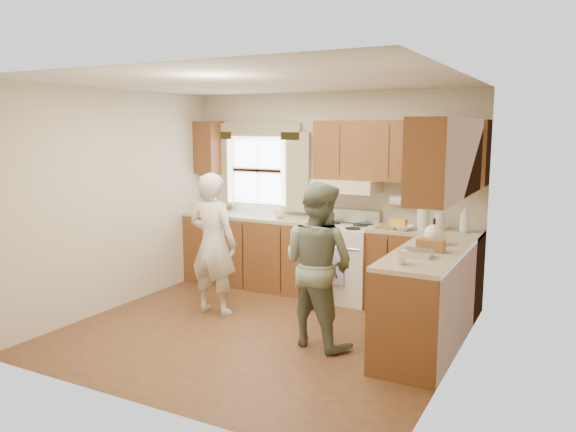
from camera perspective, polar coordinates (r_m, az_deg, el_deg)
The scene contains 6 objects.
room at distance 5.57m, azimuth -2.83°, elevation 0.52°, with size 3.80×3.80×3.80m.
kitchen_fixtures at distance 6.33m, azimuth 7.00°, elevation -2.28°, with size 3.80×2.25×2.15m.
stove at distance 6.85m, azimuth 5.55°, elevation -4.58°, with size 0.76×0.67×1.07m.
woman_left at distance 6.28m, azimuth -7.63°, elevation -2.82°, with size 0.58×0.38×1.59m, color beige.
woman_right at distance 5.34m, azimuth 3.07°, elevation -4.91°, with size 0.76×0.60×1.57m, color #253A27.
child at distance 6.37m, azimuth 2.86°, elevation -6.03°, with size 0.49×0.20×0.84m, color slate.
Camera 1 is at (2.81, -4.73, 2.07)m, focal length 35.00 mm.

